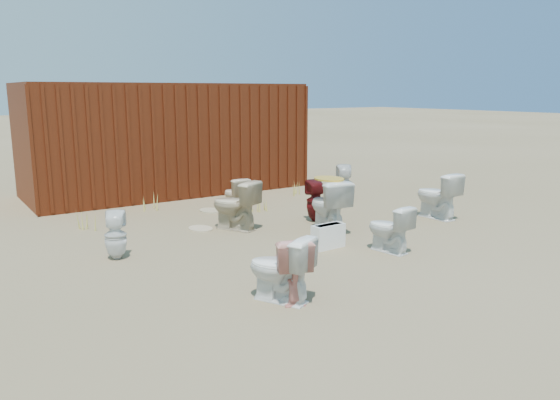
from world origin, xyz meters
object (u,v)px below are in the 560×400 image
toilet_front_e (437,195)px  toilet_back_beige_left (235,205)px  toilet_back_yellowlid (329,206)px  loose_tank (328,236)px  toilet_front_c (389,229)px  toilet_back_beige_right (235,195)px  toilet_back_e (344,184)px  shipping_container (166,138)px  toilet_front_a (280,269)px  toilet_back_a (116,235)px  toilet_front_pink (289,267)px  toilet_front_maroon (316,201)px

toilet_front_e → toilet_back_beige_left: bearing=-22.5°
toilet_front_e → toilet_back_yellowlid: 2.24m
loose_tank → toilet_back_beige_left: bearing=107.2°
toilet_front_c → toilet_back_beige_right: (-0.53, 3.50, -0.01)m
toilet_back_yellowlid → toilet_back_e: (1.76, 1.69, -0.05)m
shipping_container → toilet_back_e: shipping_container is taller
toilet_back_beige_right → loose_tank: size_ratio=1.31×
toilet_front_a → toilet_back_e: (4.06, 3.73, 0.01)m
shipping_container → toilet_front_a: bearing=-102.7°
toilet_back_a → toilet_back_yellowlid: toilet_back_yellowlid is taller
shipping_container → toilet_front_pink: (-1.43, -6.94, -0.84)m
toilet_front_c → toilet_back_a: bearing=-36.6°
toilet_front_c → toilet_back_a: (-3.32, 1.80, -0.01)m
toilet_front_c → toilet_back_yellowlid: size_ratio=0.79×
toilet_back_beige_right → toilet_back_e: bearing=171.5°
toilet_back_beige_left → toilet_front_c: bearing=91.2°
shipping_container → toilet_front_e: shipping_container is taller
toilet_front_e → toilet_front_maroon: bearing=-29.1°
toilet_back_beige_left → loose_tank: toilet_back_beige_left is taller
toilet_back_beige_right → toilet_front_c: bearing=101.5°
shipping_container → loose_tank: bearing=-88.6°
toilet_front_e → toilet_back_beige_right: toilet_front_e is taller
toilet_back_beige_right → toilet_back_e: toilet_back_e is taller
shipping_container → toilet_back_beige_right: (0.20, -2.78, -0.87)m
toilet_back_e → loose_tank: 3.38m
shipping_container → toilet_front_e: 6.06m
toilet_front_pink → toilet_front_c: toilet_front_pink is taller
toilet_front_c → loose_tank: (-0.60, 0.62, -0.16)m
toilet_back_e → toilet_front_maroon: bearing=66.4°
toilet_front_maroon → toilet_front_e: 2.19m
toilet_front_e → shipping_container: bearing=-62.4°
toilet_back_beige_right → loose_tank: bearing=91.6°
toilet_front_e → toilet_back_e: bearing=-79.0°
toilet_back_e → toilet_back_yellowlid: bearing=76.5°
toilet_front_a → toilet_front_pink: size_ratio=1.03×
toilet_front_c → toilet_back_beige_right: toilet_front_c is taller
shipping_container → toilet_front_a: size_ratio=8.16×
shipping_container → toilet_back_beige_right: size_ratio=9.19×
toilet_front_pink → toilet_back_yellowlid: 2.95m
toilet_back_yellowlid → toilet_back_e: size_ratio=1.12×
toilet_front_pink → toilet_back_beige_left: (0.98, 2.98, 0.05)m
toilet_front_c → toilet_front_e: 2.43m
toilet_front_pink → toilet_front_a: bearing=32.2°
toilet_front_pink → toilet_front_e: bearing=-137.1°
toilet_back_beige_left → shipping_container: bearing=-122.7°
toilet_front_a → toilet_front_pink: (0.14, 0.03, -0.01)m
toilet_back_a → toilet_back_beige_left: toilet_back_beige_left is taller
toilet_back_e → toilet_front_a: bearing=75.3°
toilet_front_a → shipping_container: bearing=-129.6°
shipping_container → toilet_front_e: (2.94, -5.24, -0.79)m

